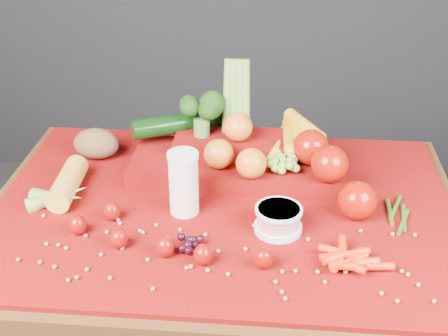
# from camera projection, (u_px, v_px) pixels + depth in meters

# --- Properties ---
(table) EXTENTS (1.10, 0.80, 0.75)m
(table) POSITION_uv_depth(u_px,v_px,m) (223.00, 243.00, 1.49)
(table) COLOR #39240D
(table) RESTS_ON ground
(red_cloth) EXTENTS (1.05, 0.75, 0.01)m
(red_cloth) POSITION_uv_depth(u_px,v_px,m) (223.00, 208.00, 1.44)
(red_cloth) COLOR #660308
(red_cloth) RESTS_ON table
(milk_glass) EXTENTS (0.07, 0.07, 0.15)m
(milk_glass) POSITION_uv_depth(u_px,v_px,m) (184.00, 181.00, 1.38)
(milk_glass) COLOR silver
(milk_glass) RESTS_ON red_cloth
(yogurt_bowl) EXTENTS (0.10, 0.10, 0.06)m
(yogurt_bowl) POSITION_uv_depth(u_px,v_px,m) (278.00, 219.00, 1.34)
(yogurt_bowl) COLOR silver
(yogurt_bowl) RESTS_ON red_cloth
(strawberry_scatter) EXTENTS (0.44, 0.18, 0.05)m
(strawberry_scatter) POSITION_uv_depth(u_px,v_px,m) (154.00, 237.00, 1.28)
(strawberry_scatter) COLOR maroon
(strawberry_scatter) RESTS_ON red_cloth
(dark_grape_cluster) EXTENTS (0.06, 0.05, 0.03)m
(dark_grape_cluster) POSITION_uv_depth(u_px,v_px,m) (192.00, 244.00, 1.28)
(dark_grape_cluster) COLOR black
(dark_grape_cluster) RESTS_ON red_cloth
(soybean_scatter) EXTENTS (0.84, 0.24, 0.01)m
(soybean_scatter) POSITION_uv_depth(u_px,v_px,m) (214.00, 257.00, 1.26)
(soybean_scatter) COLOR #9C7343
(soybean_scatter) RESTS_ON red_cloth
(corn_ear) EXTENTS (0.19, 0.23, 0.06)m
(corn_ear) POSITION_uv_depth(u_px,v_px,m) (61.00, 193.00, 1.44)
(corn_ear) COLOR gold
(corn_ear) RESTS_ON red_cloth
(potato) EXTENTS (0.12, 0.09, 0.08)m
(potato) POSITION_uv_depth(u_px,v_px,m) (96.00, 144.00, 1.62)
(potato) COLOR brown
(potato) RESTS_ON red_cloth
(baby_carrot_pile) EXTENTS (0.18, 0.17, 0.03)m
(baby_carrot_pile) POSITION_uv_depth(u_px,v_px,m) (357.00, 258.00, 1.24)
(baby_carrot_pile) COLOR red
(baby_carrot_pile) RESTS_ON red_cloth
(green_bean_pile) EXTENTS (0.14, 0.12, 0.01)m
(green_bean_pile) POSITION_uv_depth(u_px,v_px,m) (397.00, 215.00, 1.40)
(green_bean_pile) COLOR #295814
(green_bean_pile) RESTS_ON red_cloth
(produce_mound) EXTENTS (0.60, 0.38, 0.27)m
(produce_mound) POSITION_uv_depth(u_px,v_px,m) (250.00, 153.00, 1.53)
(produce_mound) COLOR #660308
(produce_mound) RESTS_ON red_cloth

